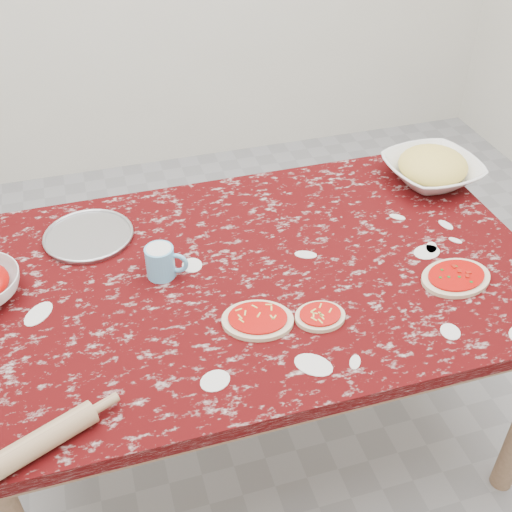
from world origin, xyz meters
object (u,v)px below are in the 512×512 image
Objects in this scene: worktable at (256,292)px; rolling_pin at (36,444)px; pizza_tray at (89,236)px; cheese_bowl at (432,171)px; flour_mug at (161,262)px.

rolling_pin is at bearing -143.98° from worktable.
pizza_tray is 0.85× the size of cheese_bowl.
worktable is at bearing -33.42° from pizza_tray.
worktable is at bearing 36.02° from rolling_pin.
flour_mug reaches higher than rolling_pin.
cheese_bowl is 0.99m from flour_mug.
pizza_tray reaches higher than worktable.
pizza_tray is at bearing 127.80° from flour_mug.
cheese_bowl reaches higher than worktable.
worktable is 0.76m from rolling_pin.
worktable is 5.19× the size of cheese_bowl.
flour_mug is (0.18, -0.24, 0.04)m from pizza_tray.
rolling_pin is (-1.31, -0.73, -0.01)m from cheese_bowl.
cheese_bowl is at bearing 22.12° from worktable.
rolling_pin is (-0.61, -0.44, 0.11)m from worktable.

